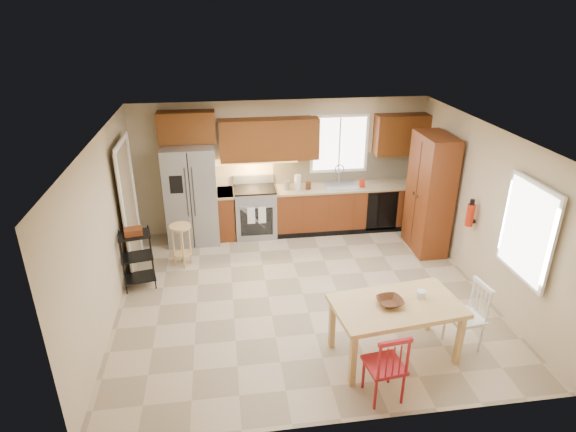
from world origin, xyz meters
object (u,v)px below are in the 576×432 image
(pantry, at_px, (430,194))
(fire_extinguisher, at_px, (470,215))
(table_bowl, at_px, (390,305))
(utility_cart, at_px, (137,259))
(bar_stool, at_px, (182,245))
(soap_bottle, at_px, (362,182))
(chair_white, at_px, (465,316))
(table_jar, at_px, (421,296))
(chair_red, at_px, (385,364))
(refrigerator, at_px, (192,194))
(range_stove, at_px, (255,212))
(dining_table, at_px, (394,330))

(pantry, distance_m, fire_extinguisher, 1.07)
(fire_extinguisher, distance_m, table_bowl, 2.51)
(table_bowl, distance_m, utility_cart, 3.92)
(bar_stool, xyz_separation_m, utility_cart, (-0.63, -0.59, 0.11))
(soap_bottle, bearing_deg, chair_white, -84.28)
(pantry, xyz_separation_m, table_jar, (-1.20, -2.62, -0.26))
(soap_bottle, relative_size, fire_extinguisher, 0.53)
(utility_cart, bearing_deg, pantry, -4.23)
(pantry, relative_size, utility_cart, 2.21)
(bar_stool, bearing_deg, chair_red, -69.75)
(refrigerator, height_order, table_bowl, refrigerator)
(chair_white, bearing_deg, table_jar, 78.86)
(chair_red, height_order, table_jar, chair_red)
(refrigerator, relative_size, bar_stool, 2.47)
(range_stove, relative_size, bar_stool, 1.25)
(dining_table, bearing_deg, pantry, 53.66)
(range_stove, height_order, chair_red, range_stove)
(chair_white, xyz_separation_m, table_jar, (-0.61, 0.05, 0.34))
(soap_bottle, bearing_deg, range_stove, 177.60)
(soap_bottle, relative_size, chair_white, 0.21)
(table_bowl, height_order, bar_stool, table_bowl)
(refrigerator, relative_size, soap_bottle, 9.53)
(chair_white, bearing_deg, range_stove, 26.36)
(dining_table, relative_size, chair_red, 1.70)
(bar_stool, relative_size, utility_cart, 0.77)
(refrigerator, bearing_deg, range_stove, 2.99)
(refrigerator, bearing_deg, fire_extinguisher, -24.52)
(range_stove, distance_m, table_bowl, 3.95)
(table_bowl, bearing_deg, pantry, 58.93)
(fire_extinguisher, bearing_deg, table_bowl, -137.74)
(dining_table, distance_m, table_bowl, 0.40)
(refrigerator, bearing_deg, chair_red, -62.49)
(pantry, xyz_separation_m, chair_white, (-0.59, -2.67, -0.60))
(range_stove, relative_size, dining_table, 0.60)
(refrigerator, height_order, range_stove, refrigerator)
(refrigerator, xyz_separation_m, table_bowl, (2.49, -3.65, -0.15))
(chair_red, distance_m, utility_cart, 4.11)
(fire_extinguisher, height_order, table_bowl, fire_extinguisher)
(range_stove, distance_m, chair_red, 4.49)
(fire_extinguisher, bearing_deg, range_stove, 147.38)
(refrigerator, xyz_separation_m, dining_table, (2.59, -3.65, -0.53))
(fire_extinguisher, relative_size, table_bowl, 1.15)
(refrigerator, height_order, dining_table, refrigerator)
(soap_bottle, relative_size, dining_table, 0.12)
(dining_table, bearing_deg, table_jar, 9.16)
(chair_red, xyz_separation_m, bar_stool, (-2.41, 3.36, -0.09))
(table_jar, bearing_deg, chair_red, -132.67)
(dining_table, xyz_separation_m, bar_stool, (-2.76, 2.71, -0.01))
(chair_white, distance_m, table_bowl, 1.09)
(soap_bottle, height_order, table_bowl, soap_bottle)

